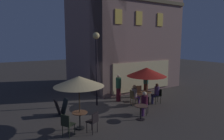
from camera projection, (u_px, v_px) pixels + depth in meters
ground_plane at (90, 107)px, 11.74m from camera, size 60.00×60.00×0.00m
cafe_building at (115, 41)px, 15.79m from camera, size 7.52×7.17×7.63m
street_lamp_near_corner at (96, 51)px, 11.52m from camera, size 0.39×0.39×4.30m
menu_sandwich_board at (61, 107)px, 10.35m from camera, size 0.65×0.58×0.83m
cafe_table_0 at (146, 96)px, 12.08m from camera, size 0.67×0.67×0.77m
cafe_table_1 at (80, 117)px, 8.72m from camera, size 0.67×0.67×0.75m
cafe_table_2 at (141, 110)px, 9.73m from camera, size 0.65×0.65×0.71m
patio_umbrella_0 at (147, 72)px, 11.87m from camera, size 2.36×2.36×2.25m
patio_umbrella_1 at (79, 81)px, 8.49m from camera, size 2.15×2.15×2.34m
cafe_chair_0 at (139, 92)px, 12.80m from camera, size 0.45×0.45×0.97m
cafe_chair_1 at (133, 97)px, 11.77m from camera, size 0.45×0.45×0.94m
cafe_chair_2 at (158, 94)px, 12.33m from camera, size 0.53×0.53×0.90m
cafe_chair_3 at (93, 120)px, 8.28m from camera, size 0.52×0.52×0.90m
cafe_chair_4 at (67, 123)px, 7.96m from camera, size 0.58×0.58×0.94m
cafe_chair_5 at (145, 104)px, 10.54m from camera, size 0.59×0.59×0.90m
patron_seated_0 at (135, 94)px, 11.80m from camera, size 0.52×0.39×1.26m
patron_seated_1 at (156, 92)px, 12.27m from camera, size 0.51×0.38×1.24m
patron_seated_2 at (144, 102)px, 10.38m from camera, size 0.53×0.50×1.21m
patron_standing_3 at (146, 84)px, 13.75m from camera, size 0.34×0.34×1.72m
patron_standing_4 at (118, 88)px, 12.67m from camera, size 0.34×0.34×1.71m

